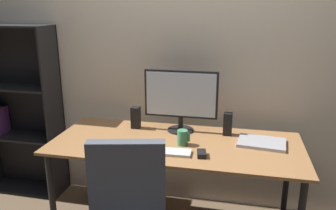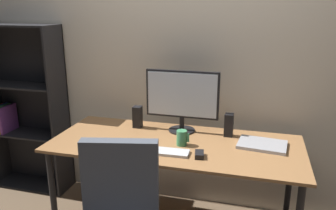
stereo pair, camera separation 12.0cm
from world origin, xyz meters
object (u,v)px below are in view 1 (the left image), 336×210
object	(u,v)px
desk	(176,152)
coffee_mug	(183,137)
mouse	(202,154)
laptop	(262,143)
monitor	(181,97)
speaker_left	(136,117)
speaker_right	(228,124)
keyboard	(169,152)
bookshelf	(17,112)

from	to	relation	value
desk	coffee_mug	bearing A→B (deg)	-31.43
mouse	laptop	distance (m)	0.48
monitor	speaker_left	bearing A→B (deg)	-178.73
desk	speaker_right	world-z (taller)	speaker_right
keyboard	mouse	size ratio (longest dim) A/B	3.02
monitor	bookshelf	xyz separation A→B (m)	(-1.52, 0.14, -0.27)
bookshelf	monitor	bearing A→B (deg)	-5.24
coffee_mug	speaker_right	bearing A→B (deg)	41.06
coffee_mug	speaker_left	distance (m)	0.49
monitor	keyboard	bearing A→B (deg)	-90.23
laptop	bookshelf	bearing A→B (deg)	178.99
desk	coffee_mug	distance (m)	0.14
coffee_mug	keyboard	bearing A→B (deg)	-111.83
bookshelf	laptop	bearing A→B (deg)	-7.47
desk	laptop	size ratio (longest dim) A/B	5.47
speaker_right	monitor	bearing A→B (deg)	178.73
mouse	coffee_mug	distance (m)	0.22
keyboard	coffee_mug	distance (m)	0.18
monitor	speaker_right	xyz separation A→B (m)	(0.36, -0.01, -0.18)
mouse	bookshelf	distance (m)	1.82
monitor	bookshelf	distance (m)	1.55
mouse	speaker_right	xyz separation A→B (m)	(0.14, 0.41, 0.07)
desk	mouse	size ratio (longest dim) A/B	18.25
monitor	coffee_mug	xyz separation A→B (m)	(0.06, -0.26, -0.21)
keyboard	desk	bearing A→B (deg)	85.31
keyboard	mouse	distance (m)	0.21
desk	monitor	size ratio (longest dim) A/B	3.17
desk	keyboard	distance (m)	0.21
bookshelf	speaker_left	bearing A→B (deg)	-7.21
speaker_right	bookshelf	world-z (taller)	bookshelf
mouse	speaker_right	bearing A→B (deg)	61.22
desk	laptop	distance (m)	0.60
desk	mouse	distance (m)	0.29
desk	bookshelf	distance (m)	1.57
speaker_left	bookshelf	size ratio (longest dim) A/B	0.11
desk	keyboard	size ratio (longest dim) A/B	6.04
coffee_mug	laptop	bearing A→B (deg)	13.20
desk	bookshelf	size ratio (longest dim) A/B	1.16
bookshelf	desk	bearing A→B (deg)	-13.62
speaker_right	coffee_mug	bearing A→B (deg)	-138.94
monitor	coffee_mug	bearing A→B (deg)	-76.81
keyboard	coffee_mug	bearing A→B (deg)	66.07
mouse	speaker_right	world-z (taller)	speaker_right
keyboard	mouse	bearing A→B (deg)	-1.71
desk	speaker_left	bearing A→B (deg)	148.47
speaker_right	desk	bearing A→B (deg)	-147.45
keyboard	laptop	size ratio (longest dim) A/B	0.91
monitor	coffee_mug	world-z (taller)	monitor
coffee_mug	speaker_left	bearing A→B (deg)	148.48
monitor	coffee_mug	distance (m)	0.35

